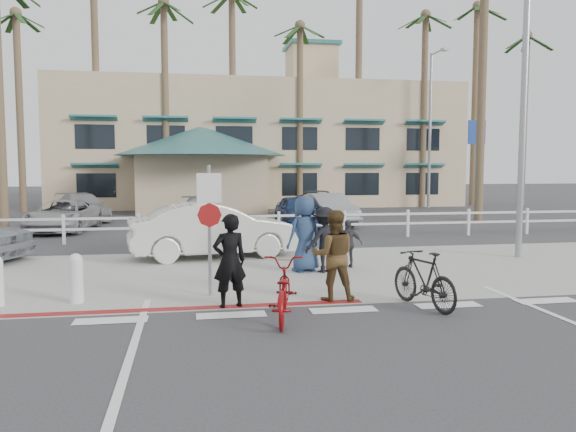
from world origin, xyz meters
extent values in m
plane|color=#333335|center=(0.00, 0.00, 0.00)|extent=(140.00, 140.00, 0.00)
cube|color=#333335|center=(0.00, -2.00, 0.00)|extent=(12.00, 16.00, 0.01)
cube|color=gray|center=(0.00, 4.50, 0.01)|extent=(22.00, 7.00, 0.01)
cube|color=#333335|center=(0.00, 8.50, 0.00)|extent=(40.00, 5.00, 0.01)
cube|color=#333335|center=(0.00, 18.00, 0.00)|extent=(50.00, 16.00, 0.01)
cube|color=maroon|center=(-3.00, 1.20, 0.01)|extent=(7.00, 0.25, 0.02)
imported|color=maroon|center=(-1.17, 0.18, 0.50)|extent=(1.04, 2.02, 1.01)
imported|color=black|center=(-1.98, 1.18, 0.86)|extent=(0.71, 0.54, 1.72)
imported|color=black|center=(1.50, 0.57, 0.53)|extent=(0.95, 1.83, 1.06)
imported|color=#4B361A|center=(0.02, 1.40, 0.87)|extent=(0.93, 0.77, 1.75)
imported|color=black|center=(0.53, 4.24, 0.80)|extent=(1.18, 0.93, 1.60)
imported|color=#323137|center=(1.27, 4.73, 0.61)|extent=(0.74, 0.36, 1.22)
imported|color=navy|center=(0.08, 4.41, 0.93)|extent=(1.07, 0.91, 1.86)
imported|color=silver|center=(-2.00, 7.00, 0.78)|extent=(4.95, 2.36, 1.57)
imported|color=gray|center=(-7.66, 14.53, 0.63)|extent=(2.52, 4.70, 1.25)
imported|color=#91959E|center=(-2.11, 15.17, 0.64)|extent=(2.21, 4.54, 1.27)
imported|color=navy|center=(1.84, 14.41, 0.68)|extent=(1.63, 4.02, 1.37)
imported|color=gray|center=(3.29, 14.97, 0.70)|extent=(1.98, 4.38, 1.40)
imported|color=gray|center=(-7.75, 18.96, 0.66)|extent=(3.48, 4.87, 1.31)
imported|color=#31313C|center=(3.55, 18.32, 0.69)|extent=(3.38, 5.39, 1.39)
camera|label=1|loc=(-2.67, -8.91, 2.56)|focal=35.00mm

